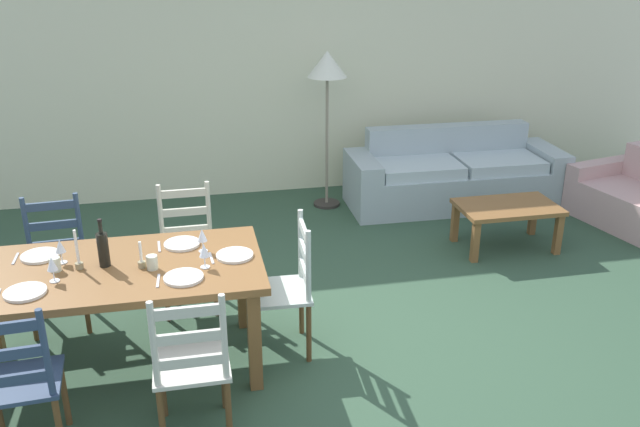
# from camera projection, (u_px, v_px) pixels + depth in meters

# --- Properties ---
(ground_plane) EXTENTS (9.60, 9.60, 0.02)m
(ground_plane) POSITION_uv_depth(u_px,v_px,m) (325.00, 344.00, 4.77)
(ground_plane) COLOR #304C36
(wall_far) EXTENTS (9.60, 0.16, 2.70)m
(wall_far) POSITION_uv_depth(u_px,v_px,m) (261.00, 71.00, 7.26)
(wall_far) COLOR beige
(wall_far) RESTS_ON ground_plane
(dining_table) EXTENTS (1.90, 0.96, 0.75)m
(dining_table) POSITION_uv_depth(u_px,v_px,m) (111.00, 280.00, 4.24)
(dining_table) COLOR brown
(dining_table) RESTS_ON ground_plane
(dining_chair_near_left) EXTENTS (0.45, 0.43, 0.96)m
(dining_chair_near_left) POSITION_uv_depth(u_px,v_px,m) (18.00, 383.00, 3.55)
(dining_chair_near_left) COLOR navy
(dining_chair_near_left) RESTS_ON ground_plane
(dining_chair_near_right) EXTENTS (0.42, 0.40, 0.96)m
(dining_chair_near_right) POSITION_uv_depth(u_px,v_px,m) (192.00, 365.00, 3.70)
(dining_chair_near_right) COLOR beige
(dining_chair_near_right) RESTS_ON ground_plane
(dining_chair_far_left) EXTENTS (0.44, 0.42, 0.96)m
(dining_chair_far_left) POSITION_uv_depth(u_px,v_px,m) (57.00, 263.00, 4.88)
(dining_chair_far_left) COLOR #2F455D
(dining_chair_far_left) RESTS_ON ground_plane
(dining_chair_far_right) EXTENTS (0.42, 0.40, 0.96)m
(dining_chair_far_right) POSITION_uv_depth(u_px,v_px,m) (188.00, 248.00, 5.12)
(dining_chair_far_right) COLOR beige
(dining_chair_far_right) RESTS_ON ground_plane
(dining_chair_head_east) EXTENTS (0.42, 0.44, 0.96)m
(dining_chair_head_east) POSITION_uv_depth(u_px,v_px,m) (288.00, 287.00, 4.54)
(dining_chair_head_east) COLOR silver
(dining_chair_head_east) RESTS_ON ground_plane
(dinner_plate_near_left) EXTENTS (0.24, 0.24, 0.02)m
(dinner_plate_near_left) POSITION_uv_depth(u_px,v_px,m) (25.00, 292.00, 3.89)
(dinner_plate_near_left) COLOR white
(dinner_plate_near_left) RESTS_ON dining_table
(dinner_plate_near_right) EXTENTS (0.24, 0.24, 0.02)m
(dinner_plate_near_right) POSITION_uv_depth(u_px,v_px,m) (184.00, 277.00, 4.06)
(dinner_plate_near_right) COLOR white
(dinner_plate_near_right) RESTS_ON dining_table
(fork_near_right) EXTENTS (0.02, 0.17, 0.01)m
(fork_near_right) POSITION_uv_depth(u_px,v_px,m) (158.00, 281.00, 4.03)
(fork_near_right) COLOR silver
(fork_near_right) RESTS_ON dining_table
(dinner_plate_far_left) EXTENTS (0.24, 0.24, 0.02)m
(dinner_plate_far_left) POSITION_uv_depth(u_px,v_px,m) (40.00, 256.00, 4.34)
(dinner_plate_far_left) COLOR white
(dinner_plate_far_left) RESTS_ON dining_table
(fork_far_left) EXTENTS (0.02, 0.17, 0.01)m
(fork_far_left) POSITION_uv_depth(u_px,v_px,m) (15.00, 259.00, 4.32)
(fork_far_left) COLOR silver
(fork_far_left) RESTS_ON dining_table
(dinner_plate_far_right) EXTENTS (0.24, 0.24, 0.02)m
(dinner_plate_far_right) POSITION_uv_depth(u_px,v_px,m) (182.00, 244.00, 4.51)
(dinner_plate_far_right) COLOR white
(dinner_plate_far_right) RESTS_ON dining_table
(fork_far_right) EXTENTS (0.02, 0.17, 0.01)m
(fork_far_right) POSITION_uv_depth(u_px,v_px,m) (159.00, 247.00, 4.49)
(fork_far_right) COLOR silver
(fork_far_right) RESTS_ON dining_table
(dinner_plate_head_east) EXTENTS (0.24, 0.24, 0.02)m
(dinner_plate_head_east) POSITION_uv_depth(u_px,v_px,m) (235.00, 255.00, 4.35)
(dinner_plate_head_east) COLOR white
(dinner_plate_head_east) RESTS_ON dining_table
(fork_head_east) EXTENTS (0.03, 0.17, 0.01)m
(fork_head_east) POSITION_uv_depth(u_px,v_px,m) (211.00, 258.00, 4.32)
(fork_head_east) COLOR silver
(fork_head_east) RESTS_ON dining_table
(wine_bottle) EXTENTS (0.07, 0.07, 0.32)m
(wine_bottle) POSITION_uv_depth(u_px,v_px,m) (103.00, 249.00, 4.18)
(wine_bottle) COLOR black
(wine_bottle) RESTS_ON dining_table
(wine_glass_near_left) EXTENTS (0.06, 0.06, 0.16)m
(wine_glass_near_left) POSITION_uv_depth(u_px,v_px,m) (52.00, 265.00, 3.99)
(wine_glass_near_left) COLOR white
(wine_glass_near_left) RESTS_ON dining_table
(wine_glass_near_right) EXTENTS (0.06, 0.06, 0.16)m
(wine_glass_near_right) POSITION_uv_depth(u_px,v_px,m) (204.00, 251.00, 4.16)
(wine_glass_near_right) COLOR white
(wine_glass_near_right) RESTS_ON dining_table
(wine_glass_far_left) EXTENTS (0.06, 0.06, 0.16)m
(wine_glass_far_left) POSITION_uv_depth(u_px,v_px,m) (60.00, 247.00, 4.22)
(wine_glass_far_left) COLOR white
(wine_glass_far_left) RESTS_ON dining_table
(wine_glass_far_right) EXTENTS (0.06, 0.06, 0.16)m
(wine_glass_far_right) POSITION_uv_depth(u_px,v_px,m) (202.00, 236.00, 4.38)
(wine_glass_far_right) COLOR white
(wine_glass_far_right) RESTS_ON dining_table
(coffee_cup_primary) EXTENTS (0.07, 0.07, 0.09)m
(coffee_cup_primary) POSITION_uv_depth(u_px,v_px,m) (152.00, 262.00, 4.17)
(coffee_cup_primary) COLOR beige
(coffee_cup_primary) RESTS_ON dining_table
(coffee_cup_secondary) EXTENTS (0.07, 0.07, 0.09)m
(coffee_cup_secondary) POSITION_uv_depth(u_px,v_px,m) (55.00, 264.00, 4.14)
(coffee_cup_secondary) COLOR beige
(coffee_cup_secondary) RESTS_ON dining_table
(candle_tall) EXTENTS (0.05, 0.05, 0.26)m
(candle_tall) POSITION_uv_depth(u_px,v_px,m) (78.00, 258.00, 4.16)
(candle_tall) COLOR #998C66
(candle_tall) RESTS_ON dining_table
(candle_short) EXTENTS (0.05, 0.05, 0.18)m
(candle_short) POSITION_uv_depth(u_px,v_px,m) (142.00, 261.00, 4.19)
(candle_short) COLOR #998C66
(candle_short) RESTS_ON dining_table
(couch) EXTENTS (2.29, 0.83, 0.80)m
(couch) POSITION_uv_depth(u_px,v_px,m) (453.00, 176.00, 7.27)
(couch) COLOR #9DACAE
(couch) RESTS_ON ground_plane
(coffee_table) EXTENTS (0.90, 0.56, 0.42)m
(coffee_table) POSITION_uv_depth(u_px,v_px,m) (507.00, 212.00, 6.14)
(coffee_table) COLOR brown
(coffee_table) RESTS_ON ground_plane
(standing_lamp) EXTENTS (0.40, 0.40, 1.64)m
(standing_lamp) POSITION_uv_depth(u_px,v_px,m) (327.00, 74.00, 6.76)
(standing_lamp) COLOR #332D28
(standing_lamp) RESTS_ON ground_plane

